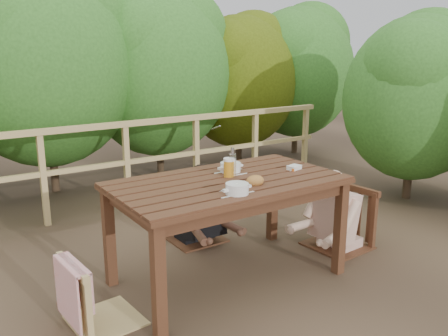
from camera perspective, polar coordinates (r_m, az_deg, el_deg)
ground at (r=3.88m, az=0.42°, el=-13.13°), size 60.00×60.00×0.00m
table at (r=3.72m, az=0.43°, el=-7.62°), size 1.74×0.98×0.80m
chair_left at (r=3.23m, az=-14.58°, el=-10.58°), size 0.49×0.49×0.91m
chair_far at (r=4.43m, az=-3.54°, el=-2.78°), size 0.49×0.49×0.98m
chair_right at (r=4.39m, az=13.87°, el=-2.96°), size 0.55×0.55×1.03m
woman at (r=4.42m, az=-3.69°, el=-1.53°), size 0.47×0.58×1.17m
diner_right at (r=4.38m, az=14.21°, el=-1.69°), size 0.64×0.53×1.23m
railing at (r=5.38m, az=-11.65°, el=0.21°), size 5.60×0.10×1.01m
hedge_row at (r=6.48m, az=-13.12°, el=14.96°), size 6.60×1.60×3.80m
soup_near at (r=3.23m, az=1.59°, el=-2.64°), size 0.27×0.27×0.09m
soup_far at (r=3.80m, az=0.78°, el=-0.01°), size 0.28×0.28×0.09m
bread_roll at (r=3.46m, az=3.77°, el=-1.56°), size 0.14×0.11×0.08m
beer_glass at (r=3.65m, az=0.59°, el=-0.04°), size 0.08×0.08×0.16m
bottle at (r=3.63m, az=1.02°, el=0.56°), size 0.06×0.06×0.25m
butter_tub at (r=3.92m, az=8.48°, el=-0.04°), size 0.13×0.11×0.05m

